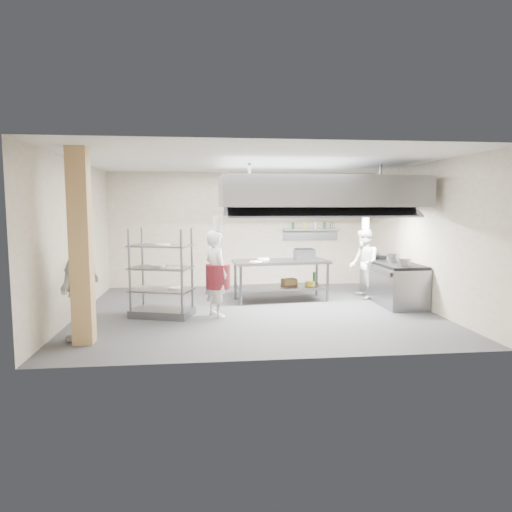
{
  "coord_description": "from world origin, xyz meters",
  "views": [
    {
      "loc": [
        -1.02,
        -9.05,
        2.11
      ],
      "look_at": [
        0.01,
        0.2,
        1.1
      ],
      "focal_mm": 32.0,
      "sensor_mm": 36.0,
      "label": 1
    }
  ],
  "objects": [
    {
      "name": "hood_strip_b",
      "position": [
        2.2,
        0.4,
        2.08
      ],
      "size": [
        1.6,
        0.12,
        0.04
      ],
      "primitive_type": "cube",
      "color": "white",
      "rests_on": "exhaust_hood"
    },
    {
      "name": "chef_head",
      "position": [
        -0.83,
        -0.38,
        0.83
      ],
      "size": [
        0.65,
        0.72,
        1.66
      ],
      "primitive_type": "imported",
      "rotation": [
        0.0,
        0.0,
        2.09
      ],
      "color": "silver",
      "rests_on": "floor"
    },
    {
      "name": "wall_right",
      "position": [
        3.5,
        0.0,
        1.5
      ],
      "size": [
        0.0,
        6.0,
        6.0
      ],
      "primitive_type": "plane",
      "rotation": [
        1.57,
        0.0,
        -1.57
      ],
      "color": "gray",
      "rests_on": "ground"
    },
    {
      "name": "island",
      "position": [
        0.66,
        0.97,
        0.46
      ],
      "size": [
        2.2,
        1.09,
        0.91
      ],
      "primitive_type": null,
      "rotation": [
        0.0,
        0.0,
        0.1
      ],
      "color": "gray",
      "rests_on": "floor"
    },
    {
      "name": "exhaust_hood",
      "position": [
        1.3,
        0.4,
        2.4
      ],
      "size": [
        4.0,
        2.5,
        0.6
      ],
      "primitive_type": "cube",
      "color": "gray",
      "rests_on": "ceiling"
    },
    {
      "name": "chef_plating",
      "position": [
        -3.0,
        -1.64,
        0.88
      ],
      "size": [
        0.67,
        1.1,
        1.76
      ],
      "primitive_type": "imported",
      "rotation": [
        0.0,
        0.0,
        -1.82
      ],
      "color": "white",
      "rests_on": "floor"
    },
    {
      "name": "island_undershelf",
      "position": [
        0.66,
        0.97,
        0.3
      ],
      "size": [
        2.02,
        0.98,
        0.04
      ],
      "primitive_type": "cube",
      "rotation": [
        0.0,
        0.0,
        0.1
      ],
      "color": "slate",
      "rests_on": "island"
    },
    {
      "name": "griddle",
      "position": [
        1.24,
        1.17,
        1.02
      ],
      "size": [
        0.46,
        0.36,
        0.22
      ],
      "primitive_type": "cube",
      "rotation": [
        0.0,
        0.0,
        0.03
      ],
      "color": "slate",
      "rests_on": "island_worktop"
    },
    {
      "name": "column",
      "position": [
        -2.9,
        -1.9,
        1.5
      ],
      "size": [
        0.3,
        0.3,
        3.0
      ],
      "primitive_type": "cube",
      "color": "tan",
      "rests_on": "floor"
    },
    {
      "name": "pass_rack",
      "position": [
        -1.86,
        -0.27,
        0.85
      ],
      "size": [
        1.28,
        0.98,
        1.7
      ],
      "primitive_type": null,
      "rotation": [
        0.0,
        0.0,
        -0.31
      ],
      "color": "gray",
      "rests_on": "floor"
    },
    {
      "name": "stockpot",
      "position": [
        3.08,
        0.5,
        1.0
      ],
      "size": [
        0.28,
        0.28,
        0.19
      ],
      "primitive_type": "cylinder",
      "color": "gray",
      "rests_on": "range_top"
    },
    {
      "name": "hood_strip_a",
      "position": [
        0.4,
        0.4,
        2.08
      ],
      "size": [
        1.6,
        0.12,
        0.04
      ],
      "primitive_type": "cube",
      "color": "white",
      "rests_on": "exhaust_hood"
    },
    {
      "name": "wall_shelf",
      "position": [
        1.8,
        2.84,
        1.5
      ],
      "size": [
        1.5,
        0.28,
        0.04
      ],
      "primitive_type": "cube",
      "color": "gray",
      "rests_on": "wall_back"
    },
    {
      "name": "ceiling",
      "position": [
        0.0,
        0.0,
        3.0
      ],
      "size": [
        7.0,
        7.0,
        0.0
      ],
      "primitive_type": "plane",
      "rotation": [
        3.14,
        0.0,
        0.0
      ],
      "color": "silver",
      "rests_on": "wall_back"
    },
    {
      "name": "range_top",
      "position": [
        3.08,
        0.5,
        0.87
      ],
      "size": [
        0.78,
        1.96,
        0.06
      ],
      "primitive_type": "cube",
      "color": "black",
      "rests_on": "cooking_range"
    },
    {
      "name": "floor",
      "position": [
        0.0,
        0.0,
        0.0
      ],
      "size": [
        7.0,
        7.0,
        0.0
      ],
      "primitive_type": "plane",
      "color": "#373739",
      "rests_on": "ground"
    },
    {
      "name": "wall_back",
      "position": [
        0.0,
        3.0,
        1.5
      ],
      "size": [
        7.0,
        0.0,
        7.0
      ],
      "primitive_type": "plane",
      "rotation": [
        1.57,
        0.0,
        0.0
      ],
      "color": "gray",
      "rests_on": "ground"
    },
    {
      "name": "wicker_basket",
      "position": [
        0.89,
        1.15,
        0.39
      ],
      "size": [
        0.37,
        0.3,
        0.14
      ],
      "primitive_type": "cube",
      "rotation": [
        0.0,
        0.0,
        0.26
      ],
      "color": "olive",
      "rests_on": "island_undershelf"
    },
    {
      "name": "island_worktop",
      "position": [
        0.66,
        0.97,
        0.88
      ],
      "size": [
        2.2,
        1.09,
        0.06
      ],
      "primitive_type": "cube",
      "rotation": [
        0.0,
        0.0,
        0.1
      ],
      "color": "gray",
      "rests_on": "island"
    },
    {
      "name": "plate_stack",
      "position": [
        -1.86,
        -0.27,
        0.55
      ],
      "size": [
        0.28,
        0.28,
        0.05
      ],
      "primitive_type": "cylinder",
      "color": "white",
      "rests_on": "pass_rack"
    },
    {
      "name": "cooking_range",
      "position": [
        3.08,
        0.5,
        0.42
      ],
      "size": [
        0.8,
        2.0,
        0.84
      ],
      "primitive_type": "cube",
      "color": "gray",
      "rests_on": "floor"
    },
    {
      "name": "chef_line",
      "position": [
        2.6,
        1.0,
        0.81
      ],
      "size": [
        0.68,
        0.83,
        1.61
      ],
      "primitive_type": "imported",
      "rotation": [
        0.0,
        0.0,
        -1.66
      ],
      "color": "silver",
      "rests_on": "floor"
    },
    {
      "name": "wall_left",
      "position": [
        -3.5,
        0.0,
        1.5
      ],
      "size": [
        0.0,
        6.0,
        6.0
      ],
      "primitive_type": "plane",
      "rotation": [
        1.57,
        0.0,
        1.57
      ],
      "color": "gray",
      "rests_on": "ground"
    }
  ]
}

